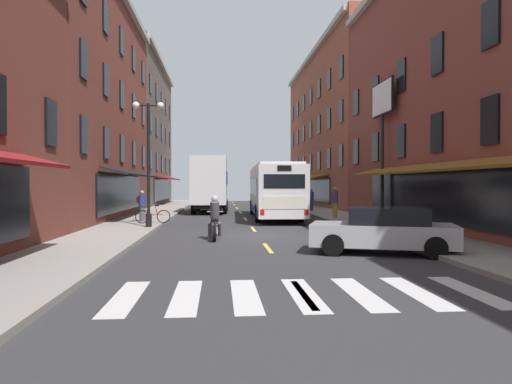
# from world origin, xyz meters

# --- Properties ---
(ground_plane) EXTENTS (34.80, 80.00, 0.10)m
(ground_plane) POSITION_xyz_m (0.00, 0.00, -0.05)
(ground_plane) COLOR #333335
(lane_centre_dashes) EXTENTS (0.14, 73.90, 0.01)m
(lane_centre_dashes) POSITION_xyz_m (0.00, -0.25, 0.00)
(lane_centre_dashes) COLOR #DBCC4C
(lane_centre_dashes) RESTS_ON ground
(crosswalk_near) EXTENTS (7.10, 2.80, 0.01)m
(crosswalk_near) POSITION_xyz_m (0.00, -10.00, 0.00)
(crosswalk_near) COLOR silver
(crosswalk_near) RESTS_ON ground
(sidewalk_left) EXTENTS (3.00, 80.00, 0.14)m
(sidewalk_left) POSITION_xyz_m (-5.90, 0.00, 0.07)
(sidewalk_left) COLOR gray
(sidewalk_left) RESTS_ON ground
(sidewalk_right) EXTENTS (3.00, 80.00, 0.14)m
(sidewalk_right) POSITION_xyz_m (5.90, 0.00, 0.07)
(sidewalk_right) COLOR gray
(sidewalk_right) RESTS_ON ground
(billboard_sign) EXTENTS (0.40, 2.96, 7.37)m
(billboard_sign) POSITION_xyz_m (7.05, 5.61, 5.80)
(billboard_sign) COLOR black
(billboard_sign) RESTS_ON sidewalk_right
(transit_bus) EXTENTS (2.91, 11.56, 3.24)m
(transit_bus) POSITION_xyz_m (1.81, 10.09, 1.70)
(transit_bus) COLOR white
(transit_bus) RESTS_ON ground
(box_truck) EXTENTS (2.65, 7.33, 4.01)m
(box_truck) POSITION_xyz_m (-2.20, 15.81, 2.05)
(box_truck) COLOR black
(box_truck) RESTS_ON ground
(sedan_near) EXTENTS (4.57, 3.02, 1.39)m
(sedan_near) POSITION_xyz_m (3.35, -5.00, 0.71)
(sedan_near) COLOR silver
(sedan_near) RESTS_ON ground
(sedan_mid) EXTENTS (2.13, 4.76, 1.30)m
(sedan_mid) POSITION_xyz_m (-1.92, 27.26, 0.67)
(sedan_mid) COLOR #144723
(sedan_mid) RESTS_ON ground
(motorcycle_rider) EXTENTS (0.62, 2.07, 1.66)m
(motorcycle_rider) POSITION_xyz_m (-1.74, -1.01, 0.71)
(motorcycle_rider) COLOR black
(motorcycle_rider) RESTS_ON ground
(bicycle_near) EXTENTS (1.71, 0.48, 0.91)m
(bicycle_near) POSITION_xyz_m (-4.86, 4.98, 0.50)
(bicycle_near) COLOR black
(bicycle_near) RESTS_ON sidewalk_left
(pedestrian_near) EXTENTS (0.51, 0.48, 1.62)m
(pedestrian_near) POSITION_xyz_m (-5.60, 6.23, 1.00)
(pedestrian_near) COLOR #4C4C51
(pedestrian_near) RESTS_ON sidewalk_left
(pedestrian_mid) EXTENTS (0.36, 0.36, 1.76)m
(pedestrian_mid) POSITION_xyz_m (5.16, 8.24, 1.05)
(pedestrian_mid) COLOR #B29947
(pedestrian_mid) RESTS_ON sidewalk_right
(pedestrian_far) EXTENTS (0.36, 0.36, 1.62)m
(pedestrian_far) POSITION_xyz_m (5.22, 15.58, 0.97)
(pedestrian_far) COLOR navy
(pedestrian_far) RESTS_ON sidewalk_right
(street_lamp_twin) EXTENTS (1.42, 0.32, 5.68)m
(street_lamp_twin) POSITION_xyz_m (-4.78, 3.01, 3.28)
(street_lamp_twin) COLOR black
(street_lamp_twin) RESTS_ON sidewalk_left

